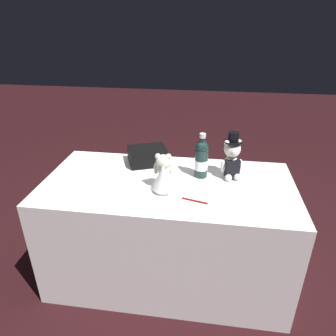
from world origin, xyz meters
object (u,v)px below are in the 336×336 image
object	(u,v)px
teddy_bear_groom	(232,159)
gift_case_black	(148,156)
signing_pen	(194,200)
champagne_bottle	(201,159)
teddy_bear_bride	(163,175)

from	to	relation	value
teddy_bear_groom	gift_case_black	distance (m)	0.59
teddy_bear_groom	signing_pen	size ratio (longest dim) A/B	1.95
champagne_bottle	gift_case_black	world-z (taller)	champagne_bottle
signing_pen	gift_case_black	size ratio (longest dim) A/B	0.49
gift_case_black	signing_pen	bearing A→B (deg)	-52.05
champagne_bottle	gift_case_black	distance (m)	0.41
teddy_bear_bride	signing_pen	size ratio (longest dim) A/B	1.47
teddy_bear_groom	gift_case_black	world-z (taller)	teddy_bear_groom
teddy_bear_groom	champagne_bottle	distance (m)	0.19
teddy_bear_groom	teddy_bear_bride	size ratio (longest dim) A/B	1.33
teddy_bear_bride	signing_pen	xyz separation A→B (m)	(0.19, -0.10, -0.09)
teddy_bear_bride	gift_case_black	bearing A→B (deg)	115.19
teddy_bear_bride	gift_case_black	xyz separation A→B (m)	(-0.17, 0.35, -0.04)
teddy_bear_bride	champagne_bottle	xyz separation A→B (m)	(0.21, 0.20, 0.03)
champagne_bottle	gift_case_black	bearing A→B (deg)	158.44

